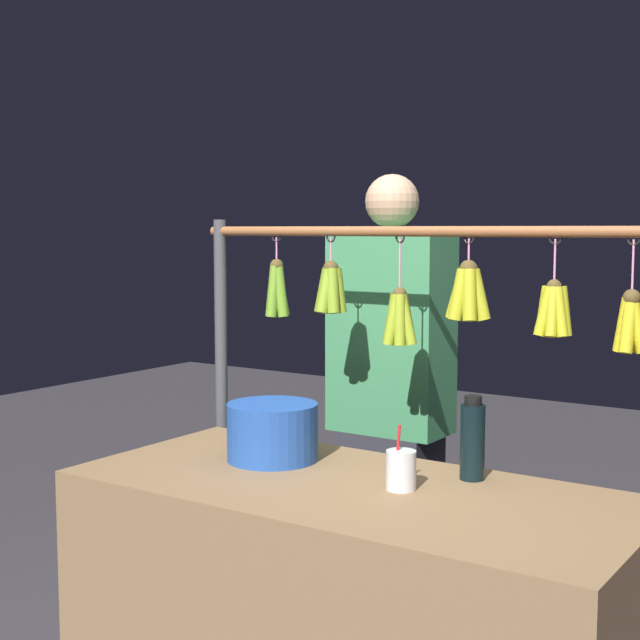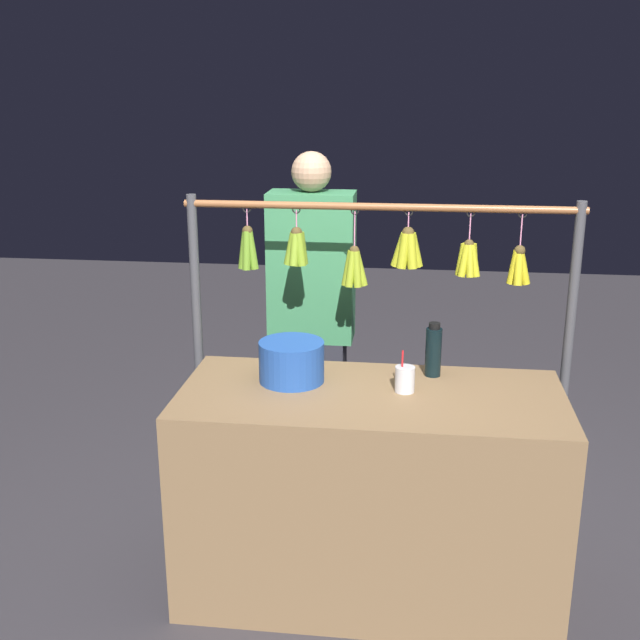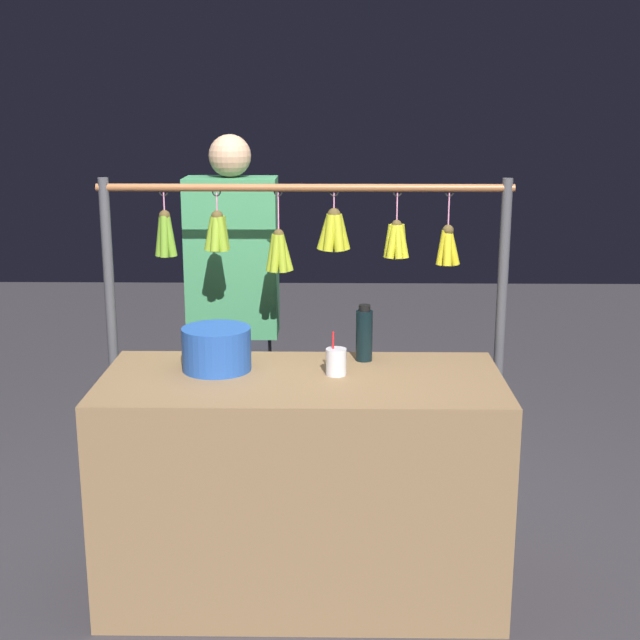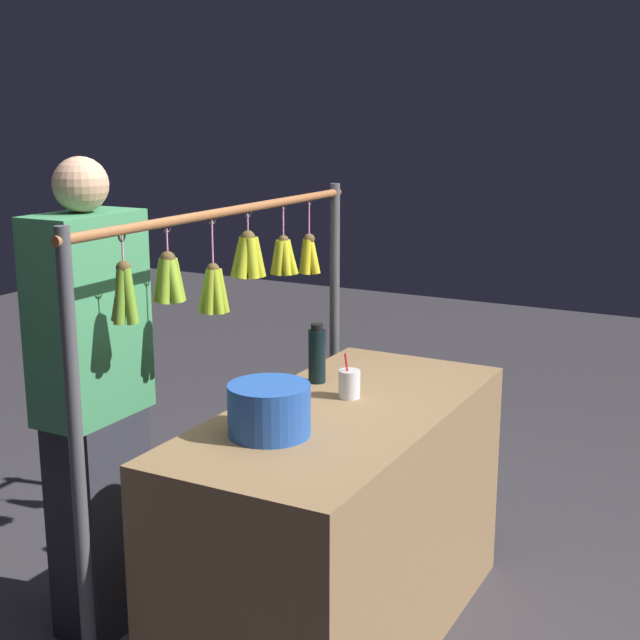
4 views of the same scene
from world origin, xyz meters
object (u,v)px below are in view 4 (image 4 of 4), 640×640
at_px(blue_bucket, 269,410).
at_px(vendor_person, 94,407).
at_px(water_bottle, 317,355).
at_px(drink_cup, 349,384).

bearing_deg(blue_bucket, vendor_person, -88.89).
distance_m(blue_bucket, vendor_person, 0.74).
distance_m(water_bottle, blue_bucket, 0.59).
distance_m(drink_cup, vendor_person, 0.93).
xyz_separation_m(water_bottle, vendor_person, (0.59, -0.60, -0.13)).
bearing_deg(drink_cup, blue_bucket, -7.28).
bearing_deg(drink_cup, vendor_person, -58.73).
xyz_separation_m(blue_bucket, vendor_person, (0.01, -0.73, -0.10)).
relative_size(water_bottle, vendor_person, 0.13).
xyz_separation_m(blue_bucket, drink_cup, (-0.47, 0.06, -0.03)).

